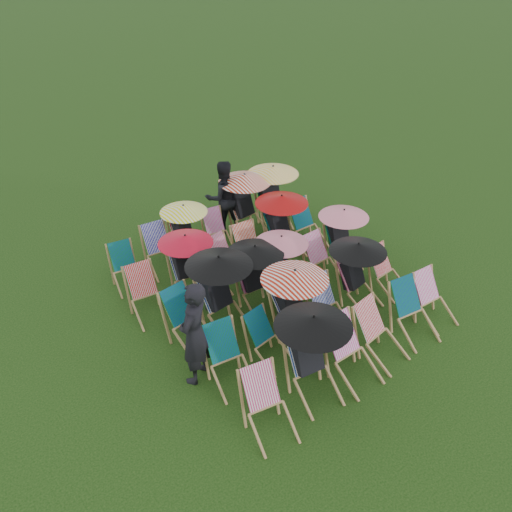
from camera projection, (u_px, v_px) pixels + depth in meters
ground at (276, 302)px, 11.11m from camera, size 100.00×100.00×0.00m
deckchair_0 at (269, 407)px, 8.26m from camera, size 0.80×1.00×0.97m
deckchair_1 at (313, 356)px, 8.76m from camera, size 1.21×1.28×1.43m
deckchair_2 at (353, 353)px, 9.16m from camera, size 0.69×0.96×1.03m
deckchair_3 at (381, 334)px, 9.58m from camera, size 0.76×0.97×0.98m
deckchair_4 at (415, 312)px, 10.07m from camera, size 0.78×0.99×0.98m
deckchair_5 at (435, 300)px, 10.43m from camera, size 0.66×0.88×0.91m
deckchair_6 at (229, 359)px, 9.10m from camera, size 0.76×0.97×0.96m
deckchair_7 at (269, 340)px, 9.56m from camera, size 0.66×0.85×0.86m
deckchair_8 at (297, 305)px, 9.84m from camera, size 1.18×1.28×1.39m
deckchair_9 at (328, 305)px, 10.31m from camera, size 0.66×0.87×0.89m
deckchair_10 at (359, 274)px, 10.74m from camera, size 1.08×1.17×1.29m
deckchair_11 at (389, 272)px, 11.22m from camera, size 0.63×0.84×0.87m
deckchair_12 at (189, 320)px, 9.90m from camera, size 0.74×0.97×0.98m
deckchair_13 at (222, 292)px, 10.12m from camera, size 1.21×1.28×1.43m
deckchair_14 at (256, 276)px, 10.66m from camera, size 1.09×1.14×1.29m
deckchair_15 at (282, 265)px, 11.03m from camera, size 1.05×1.08×1.24m
deckchair_16 at (323, 259)px, 11.54m from camera, size 0.63×0.86×0.91m
deckchair_17 at (343, 237)px, 11.90m from camera, size 1.05×1.11×1.24m
deckchair_18 at (147, 294)px, 10.54m from camera, size 0.73×0.94×0.94m
deckchair_19 at (187, 265)px, 11.01m from camera, size 1.07×1.12×1.26m
deckchair_20 at (228, 262)px, 11.45m from camera, size 0.72×0.92×0.93m
deckchair_21 at (252, 250)px, 11.80m from camera, size 0.71×0.93×0.94m
deckchair_22 at (283, 224)px, 12.22m from camera, size 1.14×1.20×1.35m
deckchair_23 at (308, 225)px, 12.66m from camera, size 0.66×0.91×0.96m
deckchair_24 at (126, 268)px, 11.35m from camera, size 0.69×0.87×0.85m
deckchair_25 at (161, 250)px, 11.82m from camera, size 0.73×0.93×0.93m
deckchair_26 at (185, 231)px, 12.14m from camera, size 1.01×1.07×1.20m
deckchair_27 at (218, 231)px, 12.59m from camera, size 0.66×0.83×0.82m
deckchair_28 at (247, 203)px, 12.95m from camera, size 1.19×1.26×1.41m
deckchair_29 at (273, 195)px, 13.30m from camera, size 1.19×1.28×1.42m
person_left at (194, 333)px, 8.93m from camera, size 0.81×0.73×1.86m
person_rear at (223, 197)px, 12.95m from camera, size 0.99×0.86×1.73m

